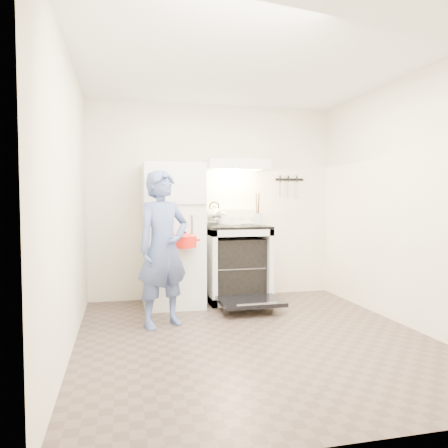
% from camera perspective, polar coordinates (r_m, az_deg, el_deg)
% --- Properties ---
extents(floor, '(3.60, 3.60, 0.00)m').
position_cam_1_polar(floor, '(4.17, 3.97, -14.59)').
color(floor, '#4E3E37').
rests_on(floor, ground).
extents(back_wall, '(3.20, 0.02, 2.50)m').
position_cam_1_polar(back_wall, '(5.72, -1.37, 2.93)').
color(back_wall, white).
rests_on(back_wall, ground).
extents(refrigerator, '(0.70, 0.70, 1.70)m').
position_cam_1_polar(refrigerator, '(5.29, -6.72, -1.44)').
color(refrigerator, silver).
rests_on(refrigerator, floor).
extents(stove_body, '(0.76, 0.65, 0.92)m').
position_cam_1_polar(stove_body, '(5.51, 1.70, -5.31)').
color(stove_body, silver).
rests_on(stove_body, floor).
extents(cooktop, '(0.76, 0.65, 0.03)m').
position_cam_1_polar(cooktop, '(5.46, 1.71, -0.38)').
color(cooktop, black).
rests_on(cooktop, stove_body).
extents(backsplash, '(0.76, 0.07, 0.20)m').
position_cam_1_polar(backsplash, '(5.73, 0.97, 0.93)').
color(backsplash, silver).
rests_on(backsplash, cooktop).
extents(oven_door, '(0.70, 0.54, 0.04)m').
position_cam_1_polar(oven_door, '(5.01, 3.49, -10.07)').
color(oven_door, black).
rests_on(oven_door, floor).
extents(oven_rack, '(0.60, 0.52, 0.01)m').
position_cam_1_polar(oven_rack, '(5.52, 1.70, -5.52)').
color(oven_rack, slate).
rests_on(oven_rack, stove_body).
extents(range_hood, '(0.76, 0.50, 0.12)m').
position_cam_1_polar(range_hood, '(5.54, 1.52, 7.69)').
color(range_hood, silver).
rests_on(range_hood, back_wall).
extents(knife_strip, '(0.40, 0.02, 0.03)m').
position_cam_1_polar(knife_strip, '(6.02, 8.54, 5.77)').
color(knife_strip, black).
rests_on(knife_strip, back_wall).
extents(pizza_stone, '(0.30, 0.30, 0.02)m').
position_cam_1_polar(pizza_stone, '(5.44, 2.28, -5.50)').
color(pizza_stone, '#7F674A').
rests_on(pizza_stone, oven_rack).
extents(tea_kettle, '(0.25, 0.20, 0.30)m').
position_cam_1_polar(tea_kettle, '(5.59, -1.28, 1.39)').
color(tea_kettle, '#B8B8BD').
rests_on(tea_kettle, cooktop).
extents(utensil_jar, '(0.10, 0.10, 0.13)m').
position_cam_1_polar(utensil_jar, '(5.26, 4.43, 0.68)').
color(utensil_jar, silver).
rests_on(utensil_jar, cooktop).
extents(person, '(0.68, 0.59, 1.57)m').
position_cam_1_polar(person, '(4.42, -7.95, -3.21)').
color(person, '#334978').
rests_on(person, floor).
extents(dutch_oven, '(0.33, 0.26, 0.22)m').
position_cam_1_polar(dutch_oven, '(4.83, -5.17, -2.36)').
color(dutch_oven, red).
rests_on(dutch_oven, person).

